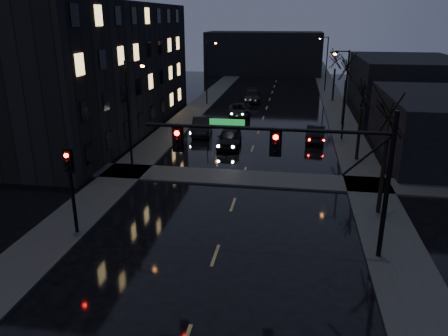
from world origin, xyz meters
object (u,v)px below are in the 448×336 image
at_px(oncoming_car_a, 229,138).
at_px(oncoming_car_d, 252,96).
at_px(oncoming_car_b, 202,126).
at_px(lead_car, 316,133).
at_px(oncoming_car_c, 240,110).

distance_m(oncoming_car_a, oncoming_car_d, 21.60).
distance_m(oncoming_car_b, lead_car, 10.73).
xyz_separation_m(oncoming_car_b, oncoming_car_d, (3.11, 17.75, -0.05)).
height_order(oncoming_car_b, lead_car, oncoming_car_b).
height_order(oncoming_car_c, lead_car, lead_car).
relative_size(oncoming_car_a, lead_car, 1.06).
bearing_deg(oncoming_car_a, lead_car, 18.68).
bearing_deg(oncoming_car_d, oncoming_car_a, -93.82).
bearing_deg(oncoming_car_a, oncoming_car_c, 90.10).
bearing_deg(oncoming_car_c, oncoming_car_a, -94.01).
bearing_deg(lead_car, oncoming_car_d, -63.83).
relative_size(oncoming_car_b, lead_car, 1.09).
xyz_separation_m(oncoming_car_b, oncoming_car_c, (2.56, 8.52, -0.10)).
bearing_deg(oncoming_car_c, oncoming_car_d, 79.39).
relative_size(oncoming_car_c, lead_car, 1.13).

